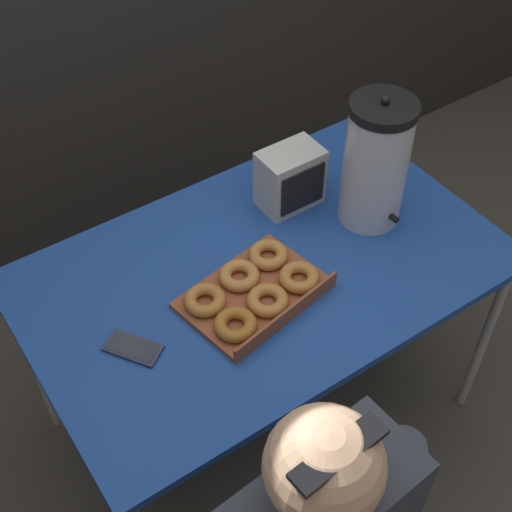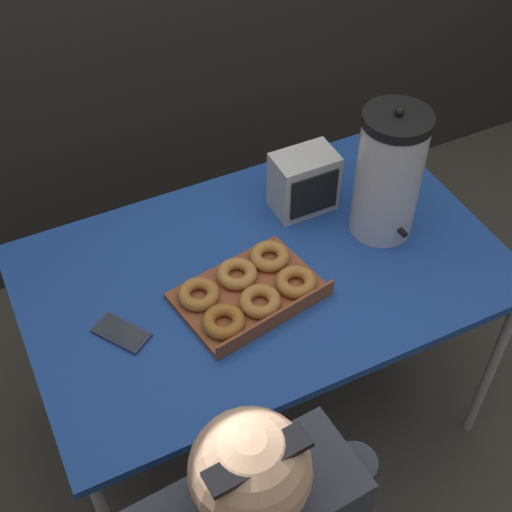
% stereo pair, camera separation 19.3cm
% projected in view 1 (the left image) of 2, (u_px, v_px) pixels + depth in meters
% --- Properties ---
extents(ground_plane, '(12.00, 12.00, 0.00)m').
position_uv_depth(ground_plane, '(262.00, 411.00, 2.54)').
color(ground_plane, '#4C473F').
extents(folding_table, '(1.33, 0.83, 0.75)m').
position_uv_depth(folding_table, '(263.00, 278.00, 2.02)').
color(folding_table, '#1E479E').
rests_on(folding_table, ground).
extents(donut_box, '(0.42, 0.32, 0.05)m').
position_uv_depth(donut_box, '(254.00, 291.00, 1.90)').
color(donut_box, brown).
rests_on(donut_box, folding_table).
extents(coffee_urn, '(0.19, 0.21, 0.42)m').
position_uv_depth(coffee_urn, '(375.00, 162.00, 2.00)').
color(coffee_urn, silver).
rests_on(coffee_urn, folding_table).
extents(cell_phone, '(0.14, 0.16, 0.01)m').
position_uv_depth(cell_phone, '(133.00, 348.00, 1.79)').
color(cell_phone, '#2D334C').
rests_on(cell_phone, folding_table).
extents(space_heater, '(0.18, 0.13, 0.19)m').
position_uv_depth(space_heater, '(290.00, 178.00, 2.11)').
color(space_heater, silver).
rests_on(space_heater, folding_table).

